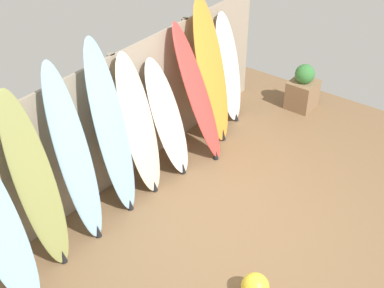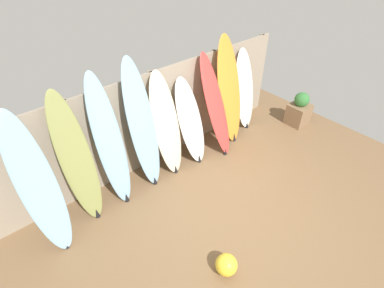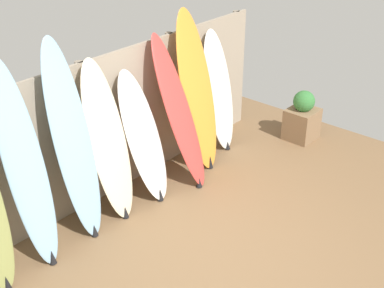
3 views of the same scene
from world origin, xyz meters
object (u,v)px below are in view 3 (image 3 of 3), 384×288
(surfboard_skyblue_3, at_px, (73,144))
(surfboard_cream_4, at_px, (108,143))
(surfboard_skyblue_2, at_px, (25,168))
(surfboard_red_6, at_px, (179,113))
(surfboard_orange_7, at_px, (197,93))
(surfboard_white_5, at_px, (144,138))
(surfboard_white_8, at_px, (219,92))
(planter_box, at_px, (302,118))

(surfboard_skyblue_3, xyz_separation_m, surfboard_cream_4, (0.46, -0.01, -0.17))
(surfboard_skyblue_2, relative_size, surfboard_cream_4, 1.15)
(surfboard_red_6, distance_m, surfboard_orange_7, 0.49)
(surfboard_skyblue_2, bearing_deg, surfboard_white_5, -0.74)
(surfboard_white_5, xyz_separation_m, surfboard_red_6, (0.55, -0.09, 0.16))
(surfboard_skyblue_3, distance_m, surfboard_white_8, 2.60)
(surfboard_skyblue_3, bearing_deg, surfboard_white_8, 1.87)
(surfboard_red_6, bearing_deg, surfboard_skyblue_2, 177.14)
(surfboard_cream_4, bearing_deg, surfboard_white_5, -2.01)
(surfboard_skyblue_3, xyz_separation_m, surfboard_orange_7, (2.01, -0.01, -0.06))
(surfboard_white_8, bearing_deg, surfboard_skyblue_2, -178.42)
(surfboard_skyblue_3, bearing_deg, surfboard_red_6, -4.08)
(surfboard_orange_7, bearing_deg, surfboard_white_5, -179.13)
(surfboard_orange_7, xyz_separation_m, surfboard_white_8, (0.58, 0.09, -0.19))
(surfboard_cream_4, height_order, surfboard_white_8, surfboard_cream_4)
(surfboard_red_6, relative_size, surfboard_orange_7, 0.91)
(surfboard_skyblue_2, xyz_separation_m, surfboard_skyblue_3, (0.59, 0.00, 0.03))
(surfboard_skyblue_3, distance_m, surfboard_red_6, 1.55)
(surfboard_skyblue_2, relative_size, surfboard_orange_7, 1.02)
(surfboard_orange_7, distance_m, surfboard_white_8, 0.62)
(surfboard_white_5, xyz_separation_m, surfboard_orange_7, (1.02, 0.02, 0.26))
(surfboard_white_5, relative_size, surfboard_red_6, 0.83)
(surfboard_red_6, xyz_separation_m, surfboard_orange_7, (0.47, 0.10, 0.10))
(surfboard_white_5, bearing_deg, surfboard_orange_7, 0.87)
(surfboard_skyblue_3, bearing_deg, surfboard_white_5, -1.37)
(surfboard_orange_7, bearing_deg, surfboard_skyblue_2, 179.89)
(surfboard_cream_4, distance_m, surfboard_white_5, 0.55)
(surfboard_skyblue_2, bearing_deg, surfboard_white_8, 1.58)
(surfboard_white_5, bearing_deg, surfboard_skyblue_3, 178.63)
(surfboard_white_8, bearing_deg, surfboard_white_5, -176.12)
(surfboard_white_8, relative_size, planter_box, 2.26)
(surfboard_cream_4, xyz_separation_m, surfboard_red_6, (1.08, -0.10, 0.02))
(surfboard_cream_4, xyz_separation_m, surfboard_white_8, (2.13, 0.09, -0.08))
(surfboard_orange_7, relative_size, planter_box, 2.78)
(surfboard_cream_4, bearing_deg, surfboard_white_8, 2.42)
(surfboard_skyblue_2, relative_size, surfboard_white_8, 1.26)
(surfboard_red_6, relative_size, surfboard_white_8, 1.12)
(surfboard_skyblue_2, height_order, surfboard_cream_4, surfboard_skyblue_2)
(surfboard_white_5, relative_size, planter_box, 2.10)
(surfboard_white_5, distance_m, surfboard_white_8, 1.60)
(surfboard_cream_4, distance_m, surfboard_white_8, 2.13)
(surfboard_skyblue_3, distance_m, surfboard_white_5, 1.04)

